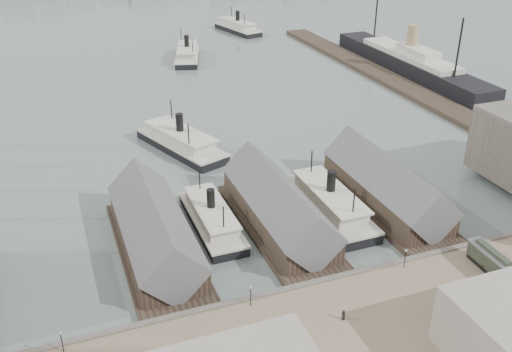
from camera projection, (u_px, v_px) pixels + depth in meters
name	position (u px, v px, depth m)	size (l,w,h in m)	color
ground	(313.00, 272.00, 106.66)	(900.00, 900.00, 0.00)	slate
quay	(369.00, 339.00, 89.54)	(180.00, 30.00, 2.00)	#796751
seawall	(326.00, 283.00, 101.80)	(180.00, 1.20, 2.30)	#59544C
east_wharf	(398.00, 84.00, 206.01)	(10.00, 180.00, 1.60)	#2D231C
ferry_shed_west	(155.00, 232.00, 110.38)	(14.00, 42.00, 12.60)	#2D231C
ferry_shed_center	(278.00, 208.00, 118.62)	(14.00, 42.00, 12.60)	#2D231C
ferry_shed_east	(386.00, 188.00, 126.86)	(14.00, 42.00, 12.60)	#2D231C
lamp_post_far_w	(61.00, 338.00, 84.43)	(0.44, 0.44, 3.92)	black
lamp_post_near_w	(251.00, 292.00, 93.94)	(0.44, 0.44, 3.92)	black
lamp_post_near_e	(405.00, 255.00, 103.44)	(0.44, 0.44, 3.92)	black
ferry_docked_west	(212.00, 218.00, 119.99)	(7.95, 26.51, 9.47)	black
ferry_docked_east	(330.00, 203.00, 125.08)	(9.09, 30.30, 10.82)	black
ferry_open_near	(181.00, 141.00, 154.99)	(19.81, 32.70, 11.21)	black
ferry_open_mid	(187.00, 54.00, 236.59)	(17.45, 31.61, 10.81)	black
ferry_open_far	(238.00, 27.00, 282.02)	(16.01, 31.99, 10.96)	black
ocean_steamer	(410.00, 62.00, 220.85)	(12.35, 90.22, 18.04)	black
tram	(491.00, 262.00, 102.94)	(3.18, 10.82, 3.81)	black
horse_cart_right	(471.00, 305.00, 94.10)	(4.61, 1.71, 1.54)	black
pedestrian_2	(245.00, 330.00, 88.64)	(1.05, 0.61, 1.63)	black
pedestrian_4	(344.00, 315.00, 91.70)	(0.87, 0.57, 1.79)	black
pedestrian_5	(454.00, 317.00, 91.37)	(0.58, 0.42, 1.58)	black
pedestrian_6	(483.00, 267.00, 103.45)	(0.76, 0.59, 1.56)	black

